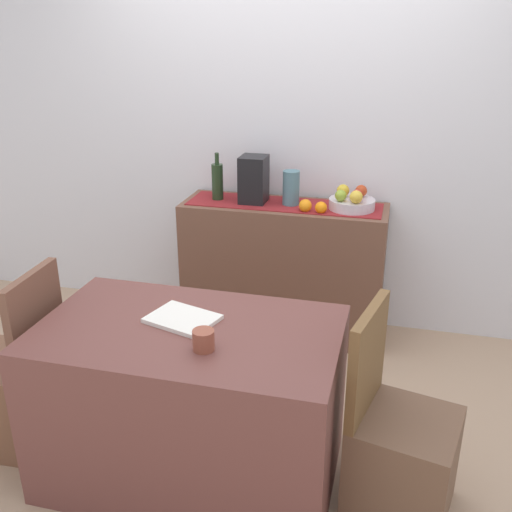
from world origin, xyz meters
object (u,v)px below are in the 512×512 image
(wine_bottle, at_px, (217,181))
(open_book, at_px, (183,319))
(coffee_cup, at_px, (204,340))
(ceramic_vase, at_px, (291,188))
(chair_by_corner, at_px, (399,456))
(coffee_maker, at_px, (254,180))
(dining_table, at_px, (191,402))
(fruit_bowl, at_px, (352,204))
(sideboard_console, at_px, (283,269))
(chair_near_window, at_px, (17,392))

(wine_bottle, xyz_separation_m, open_book, (0.27, -1.35, -0.24))
(open_book, distance_m, coffee_cup, 0.26)
(ceramic_vase, relative_size, chair_by_corner, 0.24)
(coffee_cup, bearing_deg, open_book, 129.44)
(coffee_maker, bearing_deg, dining_table, -86.65)
(open_book, bearing_deg, chair_by_corner, 13.43)
(wine_bottle, xyz_separation_m, dining_table, (0.32, -1.40, -0.62))
(dining_table, bearing_deg, fruit_bowl, 69.40)
(sideboard_console, height_order, open_book, sideboard_console)
(sideboard_console, xyz_separation_m, fruit_bowl, (0.41, 0.00, 0.47))
(wine_bottle, xyz_separation_m, chair_near_window, (-0.58, -1.40, -0.73))
(dining_table, bearing_deg, sideboard_console, 85.38)
(open_book, relative_size, coffee_cup, 3.27)
(coffee_maker, xyz_separation_m, dining_table, (0.08, -1.40, -0.65))
(sideboard_console, height_order, fruit_bowl, fruit_bowl)
(coffee_maker, height_order, coffee_cup, coffee_maker)
(wine_bottle, xyz_separation_m, coffee_cup, (0.44, -1.55, -0.21))
(sideboard_console, relative_size, ceramic_vase, 5.90)
(sideboard_console, bearing_deg, open_book, -96.63)
(sideboard_console, bearing_deg, coffee_maker, 180.00)
(wine_bottle, relative_size, coffee_cup, 3.53)
(chair_by_corner, bearing_deg, coffee_maker, 124.94)
(ceramic_vase, distance_m, open_book, 1.38)
(coffee_maker, height_order, open_book, coffee_maker)
(fruit_bowl, relative_size, coffee_maker, 0.94)
(sideboard_console, height_order, chair_by_corner, chair_by_corner)
(wine_bottle, distance_m, chair_near_window, 1.68)
(sideboard_console, bearing_deg, dining_table, -94.62)
(fruit_bowl, distance_m, dining_table, 1.59)
(sideboard_console, bearing_deg, wine_bottle, 180.00)
(chair_by_corner, bearing_deg, chair_near_window, -179.91)
(coffee_maker, xyz_separation_m, coffee_cup, (0.20, -1.55, -0.24))
(ceramic_vase, height_order, coffee_cup, ceramic_vase)
(chair_near_window, bearing_deg, sideboard_console, 54.27)
(sideboard_console, distance_m, fruit_bowl, 0.63)
(dining_table, height_order, chair_near_window, chair_near_window)
(ceramic_vase, xyz_separation_m, chair_near_window, (-1.05, -1.40, -0.71))
(dining_table, relative_size, chair_near_window, 1.40)
(coffee_maker, xyz_separation_m, open_book, (0.04, -1.35, -0.27))
(sideboard_console, bearing_deg, ceramic_vase, 0.00)
(coffee_maker, distance_m, chair_by_corner, 1.87)
(ceramic_vase, xyz_separation_m, coffee_cup, (-0.03, -1.55, -0.20))
(sideboard_console, distance_m, open_book, 1.39)
(wine_bottle, bearing_deg, chair_by_corner, -49.08)
(fruit_bowl, xyz_separation_m, chair_by_corner, (0.37, -1.40, -0.64))
(wine_bottle, distance_m, coffee_cup, 1.62)
(open_book, height_order, chair_by_corner, chair_by_corner)
(sideboard_console, distance_m, chair_near_window, 1.74)
(ceramic_vase, relative_size, chair_near_window, 0.24)
(wine_bottle, height_order, coffee_cup, wine_bottle)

